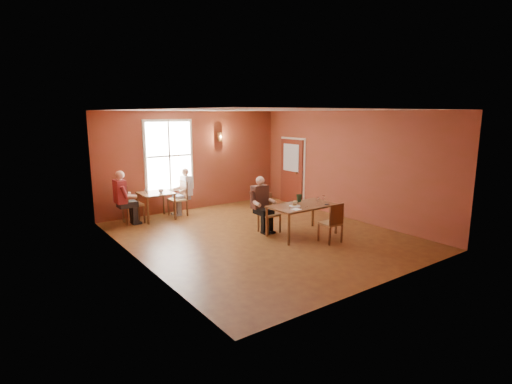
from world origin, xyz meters
TOP-DOWN VIEW (x-y plane):
  - ground at (0.00, 0.00)m, footprint 6.00×7.00m
  - wall_back at (0.00, 3.50)m, footprint 6.00×0.04m
  - wall_front at (0.00, -3.50)m, footprint 6.00×0.04m
  - wall_left at (-3.00, 0.00)m, footprint 0.04×7.00m
  - wall_right at (3.00, 0.00)m, footprint 0.04×7.00m
  - ceiling at (0.00, 0.00)m, footprint 6.00×7.00m
  - window at (-0.80, 3.45)m, footprint 1.36×0.10m
  - door at (2.94, 2.30)m, footprint 0.12×1.04m
  - wall_sconce at (0.90, 3.40)m, footprint 0.16×0.16m
  - main_table at (0.84, -0.54)m, footprint 1.61×0.90m
  - chair_diner_main at (0.34, 0.11)m, footprint 0.42×0.42m
  - diner_main at (0.34, 0.08)m, footprint 0.54×0.54m
  - chair_empty at (1.01, -1.32)m, footprint 0.43×0.43m
  - plate_food at (0.59, -0.56)m, footprint 0.28×0.28m
  - sandwich at (0.64, -0.51)m, footprint 0.11×0.11m
  - goblet_b at (1.46, -0.64)m, footprint 0.10×0.10m
  - goblet_c at (1.18, -0.73)m, footprint 0.10×0.10m
  - menu_stand at (0.99, -0.27)m, footprint 0.12×0.07m
  - knife at (0.76, -0.77)m, footprint 0.19×0.09m
  - napkin at (0.42, -0.79)m, footprint 0.20×0.20m
  - sunglasses at (1.36, -0.86)m, footprint 0.13×0.05m
  - second_table at (-1.46, 2.96)m, footprint 0.86×0.86m
  - chair_diner_white at (-0.81, 2.96)m, footprint 0.44×0.44m
  - diner_white at (-0.78, 2.96)m, footprint 0.52×0.52m
  - chair_diner_maroon at (-2.11, 2.96)m, footprint 0.47×0.47m
  - diner_maroon at (-2.14, 2.96)m, footprint 0.57×0.57m
  - cup_a at (-1.35, 2.84)m, footprint 0.15×0.15m
  - cup_b at (-1.66, 3.11)m, footprint 0.11×0.11m

SIDE VIEW (x-z plane):
  - ground at x=0.00m, z-range -0.01..0.01m
  - main_table at x=0.84m, z-range 0.00..0.75m
  - second_table at x=-1.46m, z-range 0.00..0.76m
  - chair_empty at x=1.01m, z-range 0.00..0.93m
  - chair_diner_main at x=0.34m, z-range 0.00..0.96m
  - chair_diner_white at x=-0.81m, z-range 0.00..1.01m
  - chair_diner_maroon at x=-2.11m, z-range 0.00..1.07m
  - diner_white at x=-0.78m, z-range 0.00..1.31m
  - diner_main at x=0.34m, z-range 0.00..1.34m
  - diner_maroon at x=-2.14m, z-range 0.00..1.42m
  - knife at x=0.76m, z-range 0.75..0.76m
  - napkin at x=0.42m, z-range 0.75..0.76m
  - sunglasses at x=1.36m, z-range 0.75..0.77m
  - plate_food at x=0.59m, z-range 0.75..0.79m
  - sandwich at x=0.64m, z-range 0.75..0.86m
  - cup_b at x=-1.66m, z-range 0.76..0.86m
  - cup_a at x=-1.35m, z-range 0.76..0.86m
  - goblet_b at x=1.46m, z-range 0.75..0.94m
  - goblet_c at x=1.18m, z-range 0.75..0.95m
  - menu_stand at x=0.99m, z-range 0.75..0.95m
  - door at x=2.94m, z-range 0.00..2.10m
  - wall_back at x=0.00m, z-range 0.00..3.00m
  - wall_front at x=0.00m, z-range 0.00..3.00m
  - wall_left at x=-3.00m, z-range 0.00..3.00m
  - wall_right at x=3.00m, z-range 0.00..3.00m
  - window at x=-0.80m, z-range 0.72..2.68m
  - wall_sconce at x=0.90m, z-range 2.06..2.34m
  - ceiling at x=0.00m, z-range 2.98..3.02m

